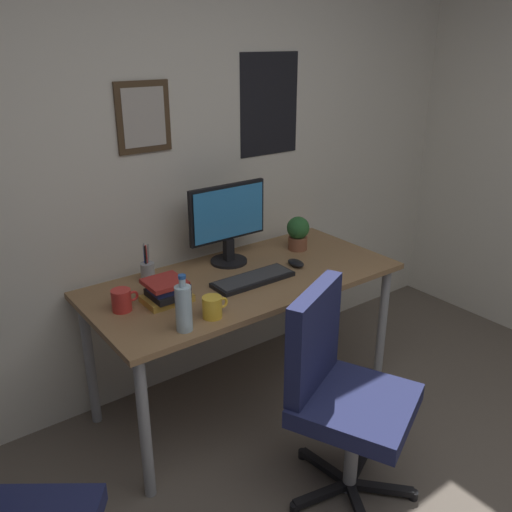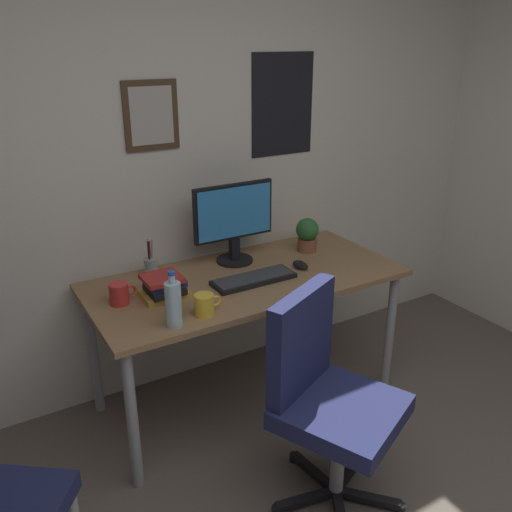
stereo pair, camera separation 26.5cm
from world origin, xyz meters
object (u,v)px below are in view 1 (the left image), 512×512
(office_chair, at_px, (339,386))
(coffee_mug_near, at_px, (122,300))
(book_stack_left, at_px, (167,292))
(water_bottle, at_px, (184,307))
(coffee_mug_far, at_px, (213,307))
(pen_cup, at_px, (148,271))
(computer_mouse, at_px, (296,263))
(keyboard, at_px, (253,279))
(potted_plant, at_px, (298,232))
(monitor, at_px, (228,221))

(office_chair, height_order, coffee_mug_near, office_chair)
(book_stack_left, bearing_deg, water_bottle, -103.37)
(coffee_mug_far, bearing_deg, pen_cup, 95.99)
(office_chair, xyz_separation_m, computer_mouse, (0.36, 0.71, 0.23))
(keyboard, height_order, potted_plant, potted_plant)
(office_chair, xyz_separation_m, potted_plant, (0.53, 0.89, 0.32))
(water_bottle, bearing_deg, pen_cup, 79.48)
(office_chair, xyz_separation_m, pen_cup, (-0.36, 1.01, 0.27))
(potted_plant, distance_m, pen_cup, 0.90)
(office_chair, relative_size, water_bottle, 3.76)
(keyboard, distance_m, water_bottle, 0.57)
(keyboard, distance_m, computer_mouse, 0.30)
(book_stack_left, bearing_deg, keyboard, -6.44)
(coffee_mug_far, bearing_deg, office_chair, -58.21)
(office_chair, height_order, pen_cup, office_chair)
(office_chair, distance_m, book_stack_left, 0.88)
(coffee_mug_far, relative_size, book_stack_left, 0.58)
(monitor, height_order, keyboard, monitor)
(computer_mouse, bearing_deg, monitor, 134.51)
(keyboard, height_order, coffee_mug_near, coffee_mug_near)
(keyboard, xyz_separation_m, book_stack_left, (-0.46, 0.05, 0.04))
(potted_plant, height_order, pen_cup, pen_cup)
(keyboard, bearing_deg, computer_mouse, 3.78)
(computer_mouse, bearing_deg, potted_plant, 47.31)
(coffee_mug_far, relative_size, pen_cup, 0.63)
(coffee_mug_near, height_order, coffee_mug_far, coffee_mug_near)
(office_chair, height_order, monitor, monitor)
(potted_plant, xyz_separation_m, book_stack_left, (-0.93, -0.16, -0.05))
(keyboard, xyz_separation_m, computer_mouse, (0.30, 0.02, 0.01))
(computer_mouse, xyz_separation_m, book_stack_left, (-0.76, 0.03, 0.04))
(office_chair, bearing_deg, computer_mouse, 62.95)
(computer_mouse, distance_m, coffee_mug_far, 0.70)
(keyboard, relative_size, book_stack_left, 2.01)
(office_chair, distance_m, computer_mouse, 0.83)
(monitor, bearing_deg, keyboard, -98.47)
(monitor, relative_size, coffee_mug_far, 3.68)
(pen_cup, bearing_deg, coffee_mug_far, -84.01)
(computer_mouse, height_order, potted_plant, potted_plant)
(office_chair, bearing_deg, book_stack_left, 118.21)
(coffee_mug_near, bearing_deg, book_stack_left, -13.97)
(monitor, distance_m, keyboard, 0.36)
(monitor, bearing_deg, potted_plant, -9.72)
(potted_plant, bearing_deg, office_chair, -120.86)
(monitor, xyz_separation_m, keyboard, (-0.04, -0.28, -0.23))
(water_bottle, bearing_deg, office_chair, -45.31)
(keyboard, height_order, pen_cup, pen_cup)
(potted_plant, bearing_deg, coffee_mug_far, -154.30)
(potted_plant, relative_size, book_stack_left, 0.91)
(coffee_mug_far, height_order, potted_plant, potted_plant)
(office_chair, distance_m, water_bottle, 0.73)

